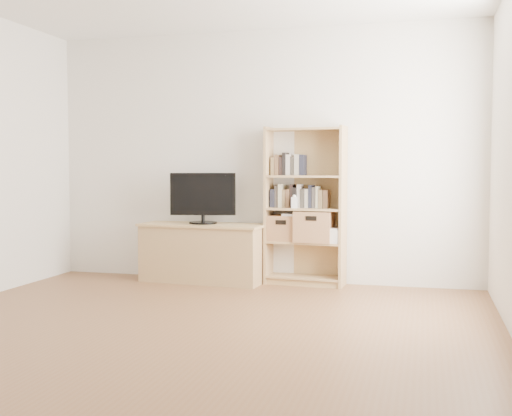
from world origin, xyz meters
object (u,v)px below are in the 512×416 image
(baby_monitor, at_px, (294,203))
(basket_right, at_px, (314,226))
(tv_stand, at_px, (203,254))
(basket_left, at_px, (285,228))
(television, at_px, (203,198))
(bookshelf, at_px, (305,206))
(laptop, at_px, (300,215))

(baby_monitor, bearing_deg, basket_right, 17.52)
(tv_stand, distance_m, basket_left, 0.89)
(tv_stand, height_order, television, television)
(bookshelf, bearing_deg, laptop, -162.02)
(tv_stand, relative_size, laptop, 4.09)
(basket_left, relative_size, laptop, 1.00)
(basket_left, xyz_separation_m, basket_right, (0.31, -0.03, 0.02))
(baby_monitor, bearing_deg, television, 178.66)
(television, relative_size, baby_monitor, 6.05)
(basket_left, bearing_deg, baby_monitor, -32.83)
(baby_monitor, distance_m, laptop, 0.15)
(bookshelf, xyz_separation_m, television, (-1.05, -0.10, 0.07))
(baby_monitor, xyz_separation_m, basket_left, (-0.12, 0.09, -0.26))
(tv_stand, relative_size, baby_monitor, 11.34)
(television, xyz_separation_m, basket_left, (0.84, 0.11, -0.30))
(bookshelf, relative_size, laptop, 5.16)
(tv_stand, relative_size, bookshelf, 0.79)
(baby_monitor, relative_size, basket_right, 0.30)
(laptop, bearing_deg, tv_stand, -166.02)
(basket_right, bearing_deg, baby_monitor, -157.44)
(tv_stand, xyz_separation_m, basket_left, (0.84, 0.11, 0.28))
(basket_left, bearing_deg, basket_right, 1.33)
(basket_left, bearing_deg, tv_stand, -166.72)
(bookshelf, relative_size, television, 2.36)
(bookshelf, xyz_separation_m, laptop, (-0.05, -0.01, -0.09))
(basket_left, distance_m, basket_right, 0.31)
(tv_stand, height_order, laptop, laptop)
(bookshelf, distance_m, basket_left, 0.31)
(tv_stand, height_order, bookshelf, bookshelf)
(tv_stand, bearing_deg, television, 0.00)
(basket_left, bearing_deg, laptop, -3.27)
(bookshelf, height_order, baby_monitor, bookshelf)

